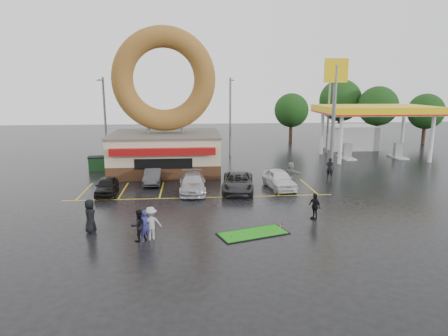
{
  "coord_description": "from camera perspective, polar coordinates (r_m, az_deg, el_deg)",
  "views": [
    {
      "loc": [
        -0.62,
        -25.16,
        8.26
      ],
      "look_at": [
        1.8,
        3.48,
        2.2
      ],
      "focal_mm": 32.0,
      "sensor_mm": 36.0,
      "label": 1
    }
  ],
  "objects": [
    {
      "name": "streetlight_left",
      "position": [
        46.18,
        -16.66,
        7.09
      ],
      "size": [
        0.4,
        2.21,
        9.0
      ],
      "color": "slate",
      "rests_on": "ground"
    },
    {
      "name": "person_bystander",
      "position": [
        23.87,
        -18.59,
        -6.52
      ],
      "size": [
        0.76,
        1.03,
        1.94
      ],
      "primitive_type": "imported",
      "rotation": [
        0.0,
        0.0,
        1.73
      ],
      "color": "black",
      "rests_on": "ground"
    },
    {
      "name": "tree_far_d",
      "position": [
        59.12,
        9.6,
        8.12
      ],
      "size": [
        4.9,
        4.9,
        7.0
      ],
      "color": "#332114",
      "rests_on": "ground"
    },
    {
      "name": "car_dgrey",
      "position": [
        34.18,
        -10.1,
        -1.16
      ],
      "size": [
        1.4,
        3.91,
        1.28
      ],
      "primitive_type": "imported",
      "rotation": [
        0.0,
        0.0,
        -0.01
      ],
      "color": "#313134",
      "rests_on": "ground"
    },
    {
      "name": "gas_station",
      "position": [
        50.71,
        19.31,
        6.08
      ],
      "size": [
        12.3,
        13.65,
        5.9
      ],
      "color": "silver",
      "rests_on": "ground"
    },
    {
      "name": "shell_sign",
      "position": [
        39.59,
        15.55,
        10.2
      ],
      "size": [
        2.2,
        0.36,
        10.6
      ],
      "color": "slate",
      "rests_on": "ground"
    },
    {
      "name": "car_white",
      "position": [
        32.42,
        7.87,
        -1.58
      ],
      "size": [
        2.37,
        4.68,
        1.53
      ],
      "primitive_type": "imported",
      "rotation": [
        0.0,
        0.0,
        0.13
      ],
      "color": "silver",
      "rests_on": "ground"
    },
    {
      "name": "person_walker_near",
      "position": [
        33.48,
        9.52,
        -0.81
      ],
      "size": [
        1.69,
        1.72,
        1.97
      ],
      "primitive_type": "imported",
      "rotation": [
        0.0,
        0.0,
        2.34
      ],
      "color": "gray",
      "rests_on": "ground"
    },
    {
      "name": "car_silver",
      "position": [
        31.11,
        -4.52,
        -2.18
      ],
      "size": [
        1.99,
        4.88,
        1.42
      ],
      "primitive_type": "imported",
      "rotation": [
        0.0,
        0.0,
        -0.0
      ],
      "color": "#ACACB1",
      "rests_on": "ground"
    },
    {
      "name": "streetlight_mid",
      "position": [
        46.44,
        0.91,
        7.61
      ],
      "size": [
        0.4,
        2.21,
        9.0
      ],
      "color": "slate",
      "rests_on": "ground"
    },
    {
      "name": "dumpster",
      "position": [
        40.74,
        -17.48,
        0.58
      ],
      "size": [
        1.94,
        1.43,
        1.3
      ],
      "primitive_type": "cube",
      "rotation": [
        0.0,
        0.0,
        0.13
      ],
      "color": "#1B4720",
      "rests_on": "ground"
    },
    {
      "name": "person_hoodie",
      "position": [
        22.04,
        -10.41,
        -7.77
      ],
      "size": [
        1.33,
        0.99,
        1.82
      ],
      "primitive_type": "imported",
      "rotation": [
        0.0,
        0.0,
        3.44
      ],
      "color": "#99999C",
      "rests_on": "ground"
    },
    {
      "name": "person_cameraman",
      "position": [
        25.49,
        12.82,
        -5.33
      ],
      "size": [
        0.76,
        1.06,
        1.67
      ],
      "primitive_type": "imported",
      "rotation": [
        0.0,
        0.0,
        -1.17
      ],
      "color": "black",
      "rests_on": "ground"
    },
    {
      "name": "person_walker_far",
      "position": [
        36.73,
        14.89,
        -0.0
      ],
      "size": [
        0.81,
        0.76,
        1.87
      ],
      "primitive_type": "imported",
      "rotation": [
        0.0,
        0.0,
        2.52
      ],
      "color": "black",
      "rests_on": "ground"
    },
    {
      "name": "car_grey",
      "position": [
        31.31,
        1.99,
        -2.05
      ],
      "size": [
        3.01,
        5.41,
        1.43
      ],
      "primitive_type": "imported",
      "rotation": [
        0.0,
        0.0,
        -0.13
      ],
      "color": "#29292B",
      "rests_on": "ground"
    },
    {
      "name": "tree_far_b",
      "position": [
        62.48,
        26.89,
        7.21
      ],
      "size": [
        4.9,
        4.9,
        7.0
      ],
      "color": "#332114",
      "rests_on": "ground"
    },
    {
      "name": "streetlight_right",
      "position": [
        50.05,
        14.71,
        7.53
      ],
      "size": [
        0.4,
        2.21,
        9.0
      ],
      "color": "slate",
      "rests_on": "ground"
    },
    {
      "name": "person_blackjkt",
      "position": [
        21.97,
        -12.1,
        -8.02
      ],
      "size": [
        1.06,
        0.99,
        1.74
      ],
      "primitive_type": "imported",
      "rotation": [
        0.0,
        0.0,
        3.65
      ],
      "color": "black",
      "rests_on": "ground"
    },
    {
      "name": "putting_green",
      "position": [
        22.78,
        4.17,
        -9.3
      ],
      "size": [
        4.25,
        2.83,
        0.49
      ],
      "color": "black",
      "rests_on": "ground"
    },
    {
      "name": "car_black",
      "position": [
        31.73,
        -16.41,
        -2.47
      ],
      "size": [
        1.79,
        3.92,
        1.3
      ],
      "primitive_type": "imported",
      "rotation": [
        0.0,
        0.0,
        0.07
      ],
      "color": "black",
      "rests_on": "ground"
    },
    {
      "name": "ground",
      "position": [
        26.49,
        -3.26,
        -6.28
      ],
      "size": [
        120.0,
        120.0,
        0.0
      ],
      "primitive_type": "plane",
      "color": "black",
      "rests_on": "ground"
    },
    {
      "name": "donut_shop",
      "position": [
        38.4,
        -8.4,
        6.1
      ],
      "size": [
        10.2,
        8.7,
        13.5
      ],
      "color": "#472B19",
      "rests_on": "ground"
    },
    {
      "name": "tree_far_c",
      "position": [
        63.39,
        16.31,
        9.24
      ],
      "size": [
        6.3,
        6.3,
        9.0
      ],
      "color": "#332114",
      "rests_on": "ground"
    },
    {
      "name": "tree_far_a",
      "position": [
        61.33,
        21.14,
        8.24
      ],
      "size": [
        5.6,
        5.6,
        8.0
      ],
      "color": "#332114",
      "rests_on": "ground"
    },
    {
      "name": "person_blue",
      "position": [
        21.9,
        -11.17,
        -8.11
      ],
      "size": [
        0.73,
        0.62,
        1.7
      ],
      "primitive_type": "imported",
      "rotation": [
        0.0,
        0.0,
        0.41
      ],
      "color": "navy",
      "rests_on": "ground"
    }
  ]
}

